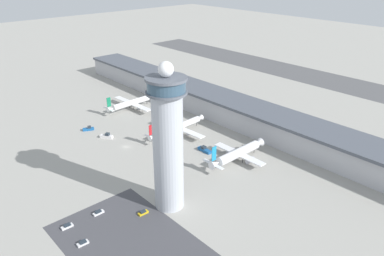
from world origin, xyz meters
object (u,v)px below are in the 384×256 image
object	(u,v)px
airplane_gate_alpha	(131,103)
service_truck_fuel	(107,136)
airplane_gate_bravo	(178,127)
service_truck_baggage	(89,129)
car_red_hatchback	(98,213)
car_maroon_suv	(83,243)
car_blue_compact	(67,226)
airplane_gate_charlie	(238,153)
car_grey_coupe	(143,213)
control_tower	(168,141)
service_truck_catering	(204,150)

from	to	relation	value
airplane_gate_alpha	service_truck_fuel	world-z (taller)	airplane_gate_alpha
airplane_gate_bravo	service_truck_baggage	xyz separation A→B (m)	(-39.48, -36.43, -3.22)
airplane_gate_alpha	car_red_hatchback	distance (m)	115.16
airplane_gate_alpha	airplane_gate_bravo	size ratio (longest dim) A/B	0.89
service_truck_fuel	airplane_gate_alpha	bearing A→B (deg)	128.55
car_maroon_suv	service_truck_fuel	bearing A→B (deg)	144.20
service_truck_fuel	car_blue_compact	size ratio (longest dim) A/B	1.62
airplane_gate_charlie	car_grey_coupe	bearing A→B (deg)	-86.74
airplane_gate_bravo	service_truck_baggage	distance (m)	53.82
car_red_hatchback	car_blue_compact	xyz separation A→B (m)	(-0.42, -13.06, 0.01)
control_tower	car_blue_compact	distance (m)	50.23
service_truck_catering	car_grey_coupe	xyz separation A→B (m)	(22.12, -55.33, -0.40)
car_maroon_suv	car_blue_compact	size ratio (longest dim) A/B	0.93
service_truck_catering	service_truck_fuel	distance (m)	57.72
airplane_gate_bravo	car_blue_compact	world-z (taller)	airplane_gate_bravo
airplane_gate_bravo	car_maroon_suv	world-z (taller)	airplane_gate_bravo
service_truck_fuel	car_maroon_suv	size ratio (longest dim) A/B	1.74
car_red_hatchback	car_blue_compact	distance (m)	13.07
service_truck_baggage	car_red_hatchback	distance (m)	84.00
airplane_gate_bravo	airplane_gate_charlie	xyz separation A→B (m)	(45.04, 1.90, 0.19)
car_maroon_suv	car_red_hatchback	bearing A→B (deg)	132.89
control_tower	airplane_gate_charlie	xyz separation A→B (m)	(-5.85, 49.04, -25.27)
control_tower	service_truck_baggage	distance (m)	95.41
airplane_gate_charlie	car_maroon_suv	bearing A→B (deg)	-87.73
car_grey_coupe	car_maroon_suv	bearing A→B (deg)	-90.00
service_truck_fuel	car_red_hatchback	bearing A→B (deg)	-32.98
airplane_gate_alpha	service_truck_fuel	xyz separation A→B (m)	(28.64, -35.94, -3.24)
airplane_gate_bravo	service_truck_catering	world-z (taller)	airplane_gate_bravo
airplane_gate_bravo	car_grey_coupe	xyz separation A→B (m)	(48.50, -58.94, -3.55)
airplane_gate_charlie	car_blue_compact	world-z (taller)	airplane_gate_charlie
car_maroon_suv	car_grey_coupe	world-z (taller)	car_grey_coupe
control_tower	service_truck_fuel	xyz separation A→B (m)	(-73.64, 13.24, -28.45)
service_truck_catering	service_truck_baggage	size ratio (longest dim) A/B	1.22
airplane_gate_alpha	car_blue_compact	bearing A→B (deg)	-45.00
service_truck_baggage	car_red_hatchback	bearing A→B (deg)	-25.30
service_truck_fuel	airplane_gate_charlie	bearing A→B (deg)	27.84
car_red_hatchback	airplane_gate_bravo	bearing A→B (deg)	116.76
car_maroon_suv	control_tower	bearing A→B (deg)	86.42
control_tower	airplane_gate_charlie	size ratio (longest dim) A/B	1.63
airplane_gate_alpha	service_truck_catering	distance (m)	78.06
service_truck_fuel	airplane_gate_bravo	bearing A→B (deg)	56.13
control_tower	airplane_gate_bravo	xyz separation A→B (m)	(-50.89, 47.13, -25.45)
service_truck_baggage	car_maroon_suv	distance (m)	100.64
airplane_gate_charlie	service_truck_fuel	xyz separation A→B (m)	(-67.79, -35.80, -3.18)
control_tower	service_truck_catering	xyz separation A→B (m)	(-24.50, 43.52, -28.61)
car_red_hatchback	car_maroon_suv	size ratio (longest dim) A/B	1.05
airplane_gate_alpha	car_grey_coupe	bearing A→B (deg)	-31.40
airplane_gate_bravo	airplane_gate_alpha	bearing A→B (deg)	177.73
car_red_hatchback	car_grey_coupe	bearing A→B (deg)	48.03
airplane_gate_charlie	car_blue_compact	size ratio (longest dim) A/B	8.15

